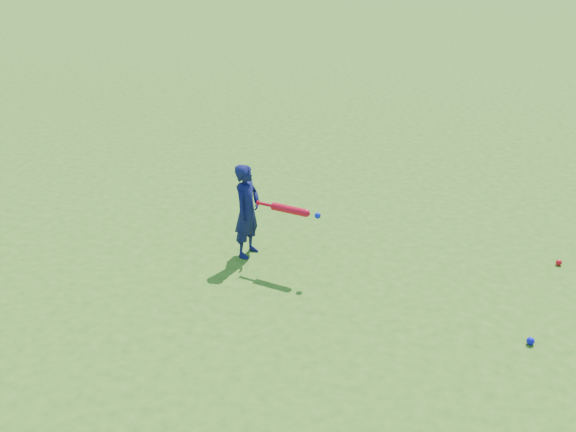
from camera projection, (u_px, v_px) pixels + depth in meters
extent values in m
plane|color=#366919|center=(296.00, 259.00, 7.07)|extent=(80.00, 80.00, 0.00)
imported|color=#10134B|center=(247.00, 211.00, 6.96)|extent=(0.34, 0.44, 1.06)
sphere|color=red|center=(559.00, 262.00, 6.94)|extent=(0.06, 0.06, 0.06)
sphere|color=#0C0DCC|center=(531.00, 341.00, 5.66)|extent=(0.07, 0.07, 0.07)
cylinder|color=red|center=(258.00, 203.00, 6.79)|extent=(0.03, 0.06, 0.06)
cylinder|color=red|center=(266.00, 204.00, 6.75)|extent=(0.19, 0.08, 0.03)
cylinder|color=red|center=(289.00, 210.00, 6.64)|extent=(0.40, 0.17, 0.08)
sphere|color=red|center=(306.00, 213.00, 6.56)|extent=(0.08, 0.08, 0.08)
sphere|color=#0C1FD4|center=(318.00, 216.00, 6.50)|extent=(0.06, 0.06, 0.06)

